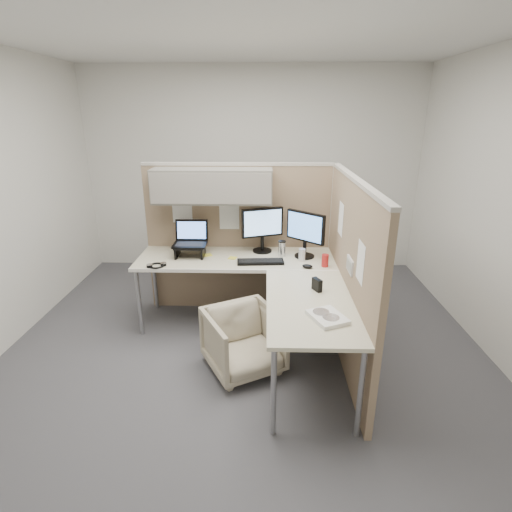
{
  "coord_description": "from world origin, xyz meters",
  "views": [
    {
      "loc": [
        0.19,
        -3.25,
        2.12
      ],
      "look_at": [
        0.1,
        0.25,
        0.85
      ],
      "focal_mm": 28.0,
      "sensor_mm": 36.0,
      "label": 1
    }
  ],
  "objects_px": {
    "desk": "(258,277)",
    "office_chair": "(244,338)",
    "keyboard": "(260,262)",
    "monitor_left": "(262,226)"
  },
  "relations": [
    {
      "from": "desk",
      "to": "office_chair",
      "type": "relative_size",
      "value": 3.32
    },
    {
      "from": "monitor_left",
      "to": "office_chair",
      "type": "bearing_deg",
      "value": -118.16
    },
    {
      "from": "office_chair",
      "to": "keyboard",
      "type": "relative_size",
      "value": 1.33
    },
    {
      "from": "office_chair",
      "to": "keyboard",
      "type": "distance_m",
      "value": 0.82
    },
    {
      "from": "monitor_left",
      "to": "keyboard",
      "type": "relative_size",
      "value": 1.03
    },
    {
      "from": "monitor_left",
      "to": "desk",
      "type": "bearing_deg",
      "value": -112.8
    },
    {
      "from": "office_chair",
      "to": "keyboard",
      "type": "height_order",
      "value": "keyboard"
    },
    {
      "from": "desk",
      "to": "office_chair",
      "type": "height_order",
      "value": "desk"
    },
    {
      "from": "desk",
      "to": "monitor_left",
      "type": "height_order",
      "value": "monitor_left"
    },
    {
      "from": "monitor_left",
      "to": "keyboard",
      "type": "bearing_deg",
      "value": -112.33
    }
  ]
}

